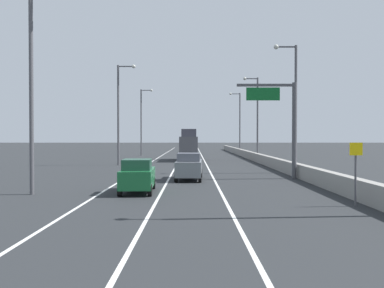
{
  "coord_description": "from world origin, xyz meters",
  "views": [
    {
      "loc": [
        -0.2,
        -2.93,
        3.26
      ],
      "look_at": [
        -0.18,
        49.77,
        2.32
      ],
      "focal_mm": 37.01,
      "sensor_mm": 36.0,
      "label": 1
    }
  ],
  "objects_px": {
    "speed_advisory_sign": "(356,169)",
    "car_green_0": "(137,176)",
    "overhead_sign_gantry": "(285,118)",
    "lamp_post_left_mid": "(120,108)",
    "box_truck": "(189,146)",
    "lamp_post_right_fourth": "(239,119)",
    "lamp_post_left_far": "(142,118)",
    "car_blue_2": "(191,146)",
    "lamp_post_right_second": "(293,100)",
    "lamp_post_right_third": "(256,113)",
    "lamp_post_left_near": "(35,78)",
    "car_gray_1": "(189,166)"
  },
  "relations": [
    {
      "from": "lamp_post_left_near",
      "to": "lamp_post_left_far",
      "type": "relative_size",
      "value": 1.0
    },
    {
      "from": "lamp_post_left_far",
      "to": "speed_advisory_sign",
      "type": "bearing_deg",
      "value": -72.07
    },
    {
      "from": "lamp_post_right_second",
      "to": "lamp_post_right_third",
      "type": "bearing_deg",
      "value": 90.67
    },
    {
      "from": "overhead_sign_gantry",
      "to": "car_blue_2",
      "type": "relative_size",
      "value": 1.75
    },
    {
      "from": "lamp_post_left_mid",
      "to": "box_truck",
      "type": "bearing_deg",
      "value": 49.24
    },
    {
      "from": "lamp_post_left_far",
      "to": "car_blue_2",
      "type": "height_order",
      "value": "lamp_post_left_far"
    },
    {
      "from": "lamp_post_left_near",
      "to": "lamp_post_left_mid",
      "type": "relative_size",
      "value": 1.0
    },
    {
      "from": "lamp_post_right_fourth",
      "to": "car_gray_1",
      "type": "relative_size",
      "value": 2.51
    },
    {
      "from": "lamp_post_left_near",
      "to": "car_blue_2",
      "type": "distance_m",
      "value": 71.88
    },
    {
      "from": "lamp_post_left_far",
      "to": "car_green_0",
      "type": "bearing_deg",
      "value": -83.21
    },
    {
      "from": "speed_advisory_sign",
      "to": "car_blue_2",
      "type": "height_order",
      "value": "speed_advisory_sign"
    },
    {
      "from": "car_gray_1",
      "to": "lamp_post_left_mid",
      "type": "bearing_deg",
      "value": 117.25
    },
    {
      "from": "lamp_post_right_fourth",
      "to": "lamp_post_left_far",
      "type": "bearing_deg",
      "value": -162.01
    },
    {
      "from": "lamp_post_left_mid",
      "to": "box_truck",
      "type": "distance_m",
      "value": 12.85
    },
    {
      "from": "speed_advisory_sign",
      "to": "car_green_0",
      "type": "height_order",
      "value": "speed_advisory_sign"
    },
    {
      "from": "car_green_0",
      "to": "car_blue_2",
      "type": "relative_size",
      "value": 0.96
    },
    {
      "from": "lamp_post_left_near",
      "to": "box_truck",
      "type": "distance_m",
      "value": 33.83
    },
    {
      "from": "lamp_post_right_second",
      "to": "lamp_post_left_near",
      "type": "xyz_separation_m",
      "value": [
        -18.01,
        -13.46,
        0.0
      ]
    },
    {
      "from": "lamp_post_left_near",
      "to": "car_gray_1",
      "type": "xyz_separation_m",
      "value": [
        8.62,
        7.67,
        -5.55
      ]
    },
    {
      "from": "lamp_post_left_near",
      "to": "car_green_0",
      "type": "relative_size",
      "value": 2.83
    },
    {
      "from": "overhead_sign_gantry",
      "to": "car_blue_2",
      "type": "height_order",
      "value": "overhead_sign_gantry"
    },
    {
      "from": "lamp_post_right_fourth",
      "to": "lamp_post_left_near",
      "type": "xyz_separation_m",
      "value": [
        -17.68,
        -52.38,
        0.0
      ]
    },
    {
      "from": "lamp_post_right_third",
      "to": "lamp_post_right_second",
      "type": "bearing_deg",
      "value": -89.33
    },
    {
      "from": "lamp_post_left_far",
      "to": "car_gray_1",
      "type": "bearing_deg",
      "value": -77.81
    },
    {
      "from": "overhead_sign_gantry",
      "to": "speed_advisory_sign",
      "type": "relative_size",
      "value": 2.5
    },
    {
      "from": "lamp_post_right_second",
      "to": "car_blue_2",
      "type": "relative_size",
      "value": 2.72
    },
    {
      "from": "car_gray_1",
      "to": "lamp_post_right_fourth",
      "type": "bearing_deg",
      "value": 78.55
    },
    {
      "from": "lamp_post_right_fourth",
      "to": "car_blue_2",
      "type": "relative_size",
      "value": 2.72
    },
    {
      "from": "lamp_post_left_mid",
      "to": "car_green_0",
      "type": "xyz_separation_m",
      "value": [
        5.11,
        -22.6,
        -5.6
      ]
    },
    {
      "from": "overhead_sign_gantry",
      "to": "car_gray_1",
      "type": "bearing_deg",
      "value": -173.89
    },
    {
      "from": "speed_advisory_sign",
      "to": "car_gray_1",
      "type": "height_order",
      "value": "speed_advisory_sign"
    },
    {
      "from": "lamp_post_left_far",
      "to": "car_green_0",
      "type": "distance_m",
      "value": 46.62
    },
    {
      "from": "overhead_sign_gantry",
      "to": "speed_advisory_sign",
      "type": "height_order",
      "value": "overhead_sign_gantry"
    },
    {
      "from": "overhead_sign_gantry",
      "to": "lamp_post_right_third",
      "type": "xyz_separation_m",
      "value": [
        1.69,
        24.45,
        1.85
      ]
    },
    {
      "from": "speed_advisory_sign",
      "to": "lamp_post_left_near",
      "type": "distance_m",
      "value": 17.64
    },
    {
      "from": "speed_advisory_sign",
      "to": "lamp_post_left_near",
      "type": "bearing_deg",
      "value": 166.99
    },
    {
      "from": "speed_advisory_sign",
      "to": "lamp_post_right_third",
      "type": "bearing_deg",
      "value": 88.06
    },
    {
      "from": "car_green_0",
      "to": "lamp_post_left_mid",
      "type": "bearing_deg",
      "value": 102.75
    },
    {
      "from": "speed_advisory_sign",
      "to": "car_gray_1",
      "type": "relative_size",
      "value": 0.65
    },
    {
      "from": "lamp_post_right_fourth",
      "to": "car_blue_2",
      "type": "bearing_deg",
      "value": 115.61
    },
    {
      "from": "lamp_post_left_far",
      "to": "car_gray_1",
      "type": "distance_m",
      "value": 40.32
    },
    {
      "from": "overhead_sign_gantry",
      "to": "box_truck",
      "type": "relative_size",
      "value": 0.88
    },
    {
      "from": "lamp_post_right_second",
      "to": "car_green_0",
      "type": "height_order",
      "value": "lamp_post_right_second"
    },
    {
      "from": "lamp_post_right_third",
      "to": "car_green_0",
      "type": "distance_m",
      "value": 34.83
    },
    {
      "from": "lamp_post_right_fourth",
      "to": "lamp_post_left_mid",
      "type": "bearing_deg",
      "value": -120.54
    },
    {
      "from": "box_truck",
      "to": "car_gray_1",
      "type": "bearing_deg",
      "value": -89.46
    },
    {
      "from": "lamp_post_right_fourth",
      "to": "car_green_0",
      "type": "relative_size",
      "value": 2.83
    },
    {
      "from": "lamp_post_right_fourth",
      "to": "lamp_post_right_second",
      "type": "bearing_deg",
      "value": -89.5
    },
    {
      "from": "car_green_0",
      "to": "overhead_sign_gantry",
      "type": "bearing_deg",
      "value": 36.5
    },
    {
      "from": "speed_advisory_sign",
      "to": "lamp_post_left_mid",
      "type": "relative_size",
      "value": 0.26
    }
  ]
}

